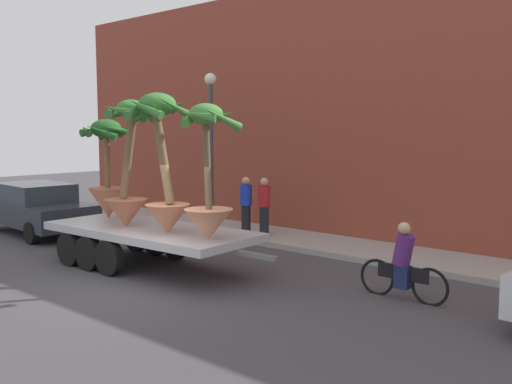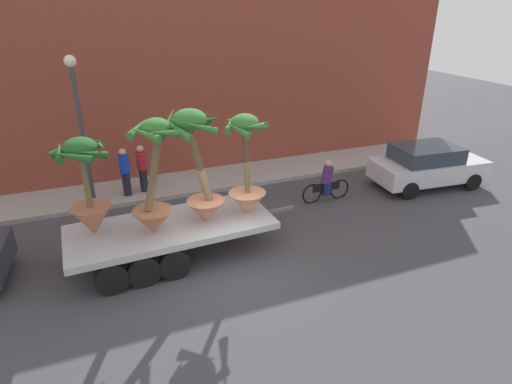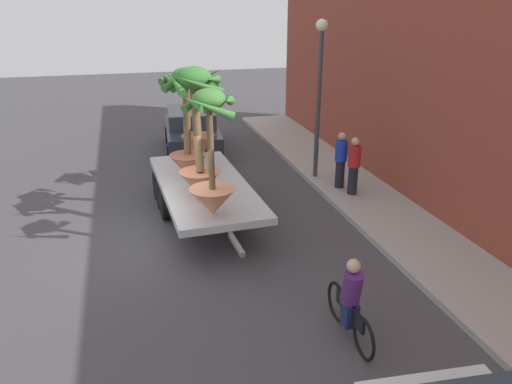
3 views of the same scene
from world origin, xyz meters
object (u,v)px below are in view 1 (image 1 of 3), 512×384
Objects in this scene: flatbed_trailer at (143,235)px; pedestrian_near_gate at (264,205)px; potted_palm_extra at (127,177)px; pedestrian_far_left at (246,204)px; potted_palm_middle at (108,173)px; cyclist at (403,265)px; potted_palm_rear at (163,166)px; street_lamp at (211,131)px; potted_palm_front at (208,184)px; trailing_car at (38,207)px.

pedestrian_near_gate is at bearing 88.79° from flatbed_trailer.
flatbed_trailer is at bearing 67.56° from potted_palm_extra.
pedestrian_far_left reaches higher than flatbed_trailer.
pedestrian_near_gate is (1.74, 4.22, -1.10)m from potted_palm_middle.
potted_palm_extra is 1.62× the size of cyclist.
pedestrian_near_gate is 0.62m from pedestrian_far_left.
street_lamp is (-2.68, 4.15, 0.76)m from potted_palm_rear.
potted_palm_extra reaches higher than potted_palm_front.
potted_palm_front is 4.23m from cyclist.
potted_palm_rear is at bearing -8.60° from potted_palm_middle.
pedestrian_far_left is (-1.55, 4.49, -1.43)m from potted_palm_rear.
flatbed_trailer is 2.08× the size of potted_palm_rear.
potted_palm_front is 5.37m from pedestrian_far_left.
pedestrian_far_left is at bearing 16.90° from street_lamp.
pedestrian_far_left is (-6.44, 2.68, 0.37)m from cyclist.
cyclist is at bearing 15.13° from flatbed_trailer.
cyclist is at bearing -22.60° from pedestrian_far_left.
cyclist is 1.08× the size of pedestrian_near_gate.
pedestrian_far_left reaches higher than cyclist.
potted_palm_extra is at bearing -162.50° from cyclist.
flatbed_trailer is 1.33× the size of street_lamp.
flatbed_trailer is 2.74m from potted_palm_front.
potted_palm_middle is 4.38m from pedestrian_far_left.
pedestrian_far_left is at bearing 157.40° from cyclist.
cyclist is (3.57, 1.73, -1.47)m from potted_palm_front.
potted_palm_extra reaches higher than cyclist.
pedestrian_far_left is (-0.60, -0.14, 0.00)m from pedestrian_near_gate.
potted_palm_front is 1.54× the size of cyclist.
potted_palm_extra is 4.74m from pedestrian_far_left.
potted_palm_front is 0.58× the size of street_lamp.
potted_palm_front reaches higher than pedestrian_near_gate.
flatbed_trailer is 2.28× the size of potted_palm_front.
flatbed_trailer is 2.17m from potted_palm_middle.
potted_palm_rear is 1.21m from potted_palm_extra.
potted_palm_front is 2.49m from potted_palm_extra.
potted_palm_extra is 1.74× the size of pedestrian_near_gate.
flatbed_trailer is 2.02m from potted_palm_rear.
potted_palm_rear is 7.29m from trailing_car.
potted_palm_extra reaches higher than flatbed_trailer.
trailing_car is at bearing 173.59° from potted_palm_rear.
pedestrian_far_left is (1.14, 4.09, -1.10)m from potted_palm_middle.
street_lamp is (-1.13, -0.34, 2.19)m from pedestrian_far_left.
potted_palm_middle is 1.39× the size of cyclist.
potted_palm_front is at bearing -4.81° from trailing_car.
cyclist reaches higher than flatbed_trailer.
pedestrian_near_gate is at bearing 87.34° from potted_palm_extra.
pedestrian_near_gate reaches higher than flatbed_trailer.
cyclist is at bearing 17.50° from potted_palm_extra.
pedestrian_near_gate reaches higher than trailing_car.
potted_palm_extra is at bearing -112.44° from flatbed_trailer.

